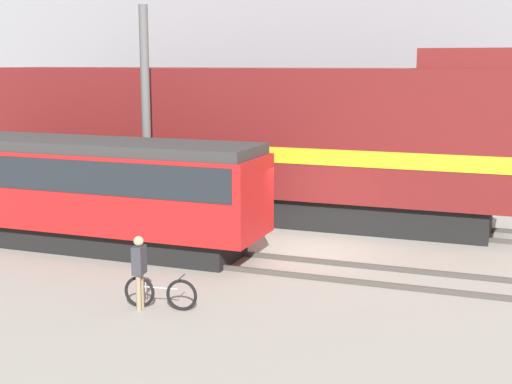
{
  "coord_description": "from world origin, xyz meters",
  "views": [
    {
      "loc": [
        5.7,
        -19.21,
        5.38
      ],
      "look_at": [
        -1.18,
        -0.99,
        1.8
      ],
      "focal_mm": 50.0,
      "sensor_mm": 36.0,
      "label": 1
    }
  ],
  "objects_px": {
    "person": "(139,265)",
    "utility_pole_left": "(146,120)",
    "freight_locomotive": "(241,140)",
    "bicycle": "(160,293)",
    "streetcar": "(73,186)"
  },
  "relations": [
    {
      "from": "streetcar",
      "to": "bicycle",
      "type": "relative_size",
      "value": 6.84
    },
    {
      "from": "streetcar",
      "to": "utility_pole_left",
      "type": "xyz_separation_m",
      "value": [
        0.94,
        2.75,
        1.74
      ]
    },
    {
      "from": "streetcar",
      "to": "utility_pole_left",
      "type": "bearing_deg",
      "value": 71.11
    },
    {
      "from": "person",
      "to": "utility_pole_left",
      "type": "relative_size",
      "value": 0.23
    },
    {
      "from": "freight_locomotive",
      "to": "person",
      "type": "bearing_deg",
      "value": -81.42
    },
    {
      "from": "bicycle",
      "to": "streetcar",
      "type": "bearing_deg",
      "value": 141.51
    },
    {
      "from": "bicycle",
      "to": "freight_locomotive",
      "type": "bearing_deg",
      "value": 101.09
    },
    {
      "from": "bicycle",
      "to": "person",
      "type": "xyz_separation_m",
      "value": [
        -0.39,
        -0.2,
        0.65
      ]
    },
    {
      "from": "freight_locomotive",
      "to": "streetcar",
      "type": "xyz_separation_m",
      "value": [
        -3.1,
        -5.49,
        -0.88
      ]
    },
    {
      "from": "freight_locomotive",
      "to": "bicycle",
      "type": "distance_m",
      "value": 9.88
    },
    {
      "from": "freight_locomotive",
      "to": "person",
      "type": "height_order",
      "value": "freight_locomotive"
    },
    {
      "from": "streetcar",
      "to": "person",
      "type": "relative_size",
      "value": 6.96
    },
    {
      "from": "person",
      "to": "utility_pole_left",
      "type": "distance_m",
      "value": 8.18
    },
    {
      "from": "utility_pole_left",
      "to": "streetcar",
      "type": "bearing_deg",
      "value": -108.89
    },
    {
      "from": "utility_pole_left",
      "to": "bicycle",
      "type": "bearing_deg",
      "value": -59.04
    }
  ]
}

